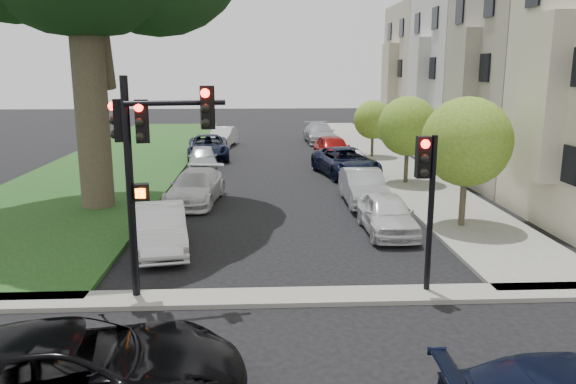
{
  "coord_description": "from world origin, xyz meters",
  "views": [
    {
      "loc": [
        -0.78,
        -10.65,
        5.43
      ],
      "look_at": [
        0.0,
        5.0,
        2.0
      ],
      "focal_mm": 35.0,
      "sensor_mm": 36.0,
      "label": 1
    }
  ],
  "objects_px": {
    "car_parked_8": "(208,147)",
    "car_parked_1": "(363,187)",
    "car_parked_4": "(320,133)",
    "small_tree_c": "(373,120)",
    "car_parked_7": "(203,158)",
    "car_parked_5": "(161,228)",
    "traffic_signal_main": "(147,149)",
    "traffic_signal_secondary": "(427,185)",
    "car_cross_near": "(71,375)",
    "car_parked_6": "(196,187)",
    "car_parked_3": "(333,149)",
    "small_tree_b": "(408,126)",
    "car_parked_0": "(387,214)",
    "small_tree_a": "(467,142)",
    "car_parked_2": "(346,162)",
    "car_parked_9": "(223,137)"
  },
  "relations": [
    {
      "from": "car_parked_8",
      "to": "car_parked_1",
      "type": "bearing_deg",
      "value": -64.25
    },
    {
      "from": "car_parked_4",
      "to": "car_parked_8",
      "type": "height_order",
      "value": "car_parked_4"
    },
    {
      "from": "small_tree_c",
      "to": "car_parked_8",
      "type": "bearing_deg",
      "value": 178.57
    },
    {
      "from": "car_parked_4",
      "to": "car_parked_7",
      "type": "relative_size",
      "value": 1.32
    },
    {
      "from": "car_parked_5",
      "to": "car_parked_7",
      "type": "height_order",
      "value": "car_parked_5"
    },
    {
      "from": "traffic_signal_main",
      "to": "traffic_signal_secondary",
      "type": "distance_m",
      "value": 6.6
    },
    {
      "from": "car_cross_near",
      "to": "car_parked_6",
      "type": "height_order",
      "value": "car_cross_near"
    },
    {
      "from": "car_parked_3",
      "to": "car_parked_4",
      "type": "bearing_deg",
      "value": 85.81
    },
    {
      "from": "car_parked_4",
      "to": "car_cross_near",
      "type": "bearing_deg",
      "value": -104.7
    },
    {
      "from": "small_tree_b",
      "to": "car_parked_3",
      "type": "height_order",
      "value": "small_tree_b"
    },
    {
      "from": "traffic_signal_main",
      "to": "car_parked_0",
      "type": "distance_m",
      "value": 9.11
    },
    {
      "from": "car_parked_0",
      "to": "car_parked_5",
      "type": "height_order",
      "value": "car_parked_5"
    },
    {
      "from": "car_cross_near",
      "to": "car_parked_0",
      "type": "bearing_deg",
      "value": -46.68
    },
    {
      "from": "small_tree_c",
      "to": "car_parked_6",
      "type": "relative_size",
      "value": 0.77
    },
    {
      "from": "small_tree_b",
      "to": "car_cross_near",
      "type": "bearing_deg",
      "value": -118.87
    },
    {
      "from": "car_parked_3",
      "to": "car_parked_7",
      "type": "relative_size",
      "value": 1.2
    },
    {
      "from": "small_tree_a",
      "to": "car_parked_8",
      "type": "xyz_separation_m",
      "value": [
        -10.2,
        16.16,
        -2.3
      ]
    },
    {
      "from": "small_tree_b",
      "to": "car_parked_0",
      "type": "distance_m",
      "value": 8.8
    },
    {
      "from": "small_tree_a",
      "to": "car_parked_7",
      "type": "bearing_deg",
      "value": 129.64
    },
    {
      "from": "small_tree_b",
      "to": "car_parked_2",
      "type": "relative_size",
      "value": 0.8
    },
    {
      "from": "small_tree_c",
      "to": "car_parked_4",
      "type": "height_order",
      "value": "small_tree_c"
    },
    {
      "from": "traffic_signal_secondary",
      "to": "car_parked_4",
      "type": "distance_m",
      "value": 29.19
    },
    {
      "from": "small_tree_a",
      "to": "car_parked_2",
      "type": "xyz_separation_m",
      "value": [
        -2.54,
        10.01,
        -2.3
      ]
    },
    {
      "from": "traffic_signal_secondary",
      "to": "car_parked_2",
      "type": "distance_m",
      "value": 15.85
    },
    {
      "from": "car_parked_6",
      "to": "car_parked_9",
      "type": "distance_m",
      "value": 17.63
    },
    {
      "from": "small_tree_b",
      "to": "small_tree_a",
      "type": "bearing_deg",
      "value": -90.0
    },
    {
      "from": "car_parked_2",
      "to": "car_parked_6",
      "type": "bearing_deg",
      "value": -152.69
    },
    {
      "from": "car_cross_near",
      "to": "car_parked_0",
      "type": "distance_m",
      "value": 12.35
    },
    {
      "from": "car_parked_2",
      "to": "car_parked_7",
      "type": "height_order",
      "value": "car_parked_2"
    },
    {
      "from": "car_cross_near",
      "to": "car_parked_5",
      "type": "distance_m",
      "value": 8.52
    },
    {
      "from": "car_parked_1",
      "to": "car_parked_7",
      "type": "height_order",
      "value": "car_parked_1"
    },
    {
      "from": "traffic_signal_secondary",
      "to": "car_parked_9",
      "type": "relative_size",
      "value": 0.94
    },
    {
      "from": "small_tree_a",
      "to": "small_tree_c",
      "type": "height_order",
      "value": "small_tree_a"
    },
    {
      "from": "small_tree_b",
      "to": "car_parked_7",
      "type": "distance_m",
      "value": 11.37
    },
    {
      "from": "traffic_signal_main",
      "to": "car_parked_1",
      "type": "height_order",
      "value": "traffic_signal_main"
    },
    {
      "from": "small_tree_a",
      "to": "car_parked_1",
      "type": "relative_size",
      "value": 1.07
    },
    {
      "from": "traffic_signal_secondary",
      "to": "car_parked_7",
      "type": "distance_m",
      "value": 19.44
    },
    {
      "from": "small_tree_a",
      "to": "small_tree_b",
      "type": "xyz_separation_m",
      "value": [
        0.0,
        7.64,
        -0.23
      ]
    },
    {
      "from": "traffic_signal_secondary",
      "to": "car_parked_4",
      "type": "relative_size",
      "value": 0.77
    },
    {
      "from": "small_tree_a",
      "to": "traffic_signal_secondary",
      "type": "distance_m",
      "value": 6.47
    },
    {
      "from": "traffic_signal_main",
      "to": "car_parked_1",
      "type": "bearing_deg",
      "value": 54.23
    },
    {
      "from": "traffic_signal_secondary",
      "to": "car_cross_near",
      "type": "xyz_separation_m",
      "value": [
        -6.93,
        -4.74,
        -1.98
      ]
    },
    {
      "from": "traffic_signal_main",
      "to": "small_tree_c",
      "type": "bearing_deg",
      "value": 66.04
    },
    {
      "from": "small_tree_c",
      "to": "traffic_signal_main",
      "type": "xyz_separation_m",
      "value": [
        -9.58,
        -21.57,
        1.27
      ]
    },
    {
      "from": "small_tree_a",
      "to": "car_cross_near",
      "type": "bearing_deg",
      "value": -133.66
    },
    {
      "from": "car_parked_8",
      "to": "small_tree_c",
      "type": "bearing_deg",
      "value": -6.67
    },
    {
      "from": "traffic_signal_secondary",
      "to": "car_parked_7",
      "type": "bearing_deg",
      "value": 111.61
    },
    {
      "from": "small_tree_c",
      "to": "car_parked_9",
      "type": "height_order",
      "value": "small_tree_c"
    },
    {
      "from": "car_parked_5",
      "to": "car_parked_8",
      "type": "height_order",
      "value": "car_parked_8"
    },
    {
      "from": "car_parked_9",
      "to": "car_parked_1",
      "type": "bearing_deg",
      "value": -60.3
    }
  ]
}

